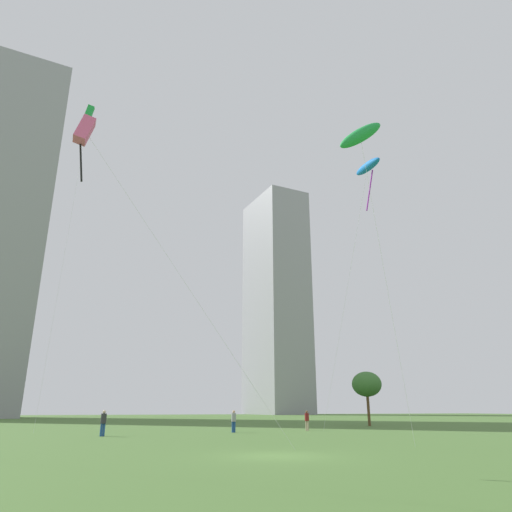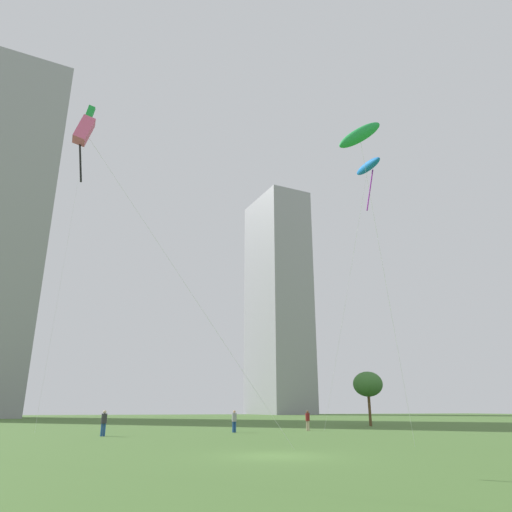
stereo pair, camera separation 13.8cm
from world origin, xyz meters
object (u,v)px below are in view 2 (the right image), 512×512
Objects in this scene: kite_flying_5 at (359,135)px; distant_highrise_1 at (278,300)px; park_tree_0 at (368,384)px; person_standing_2 at (104,421)px; kite_flying_4 at (90,115)px; kite_flying_2 at (368,167)px; person_standing_1 at (308,419)px; person_standing_0 at (234,420)px; kite_flying_3 at (84,132)px.

distant_highrise_1 is at bearing 69.67° from kite_flying_5.
park_tree_0 is at bearing -113.34° from distant_highrise_1.
kite_flying_4 is at bearing 100.08° from person_standing_2.
kite_flying_4 is at bearing 141.46° from kite_flying_2.
distant_highrise_1 reaches higher than kite_flying_2.
person_standing_1 is at bearing -15.50° from kite_flying_4.
park_tree_0 is (18.50, 8.97, 3.47)m from person_standing_0.
person_standing_2 is at bearing -65.74° from kite_flying_4.
person_standing_0 is 128.06m from distant_highrise_1.
park_tree_0 is at bearing -88.05° from person_standing_1.
kite_flying_5 reaches higher than park_tree_0.
person_standing_0 is 0.99× the size of person_standing_2.
person_standing_1 is 0.08× the size of kite_flying_2.
kite_flying_3 is 143.90m from distant_highrise_1.
person_standing_0 reaches higher than person_standing_1.
distant_highrise_1 is at bearing 58.77° from kite_flying_4.
kite_flying_2 is (17.78, -8.35, 18.95)m from person_standing_2.
person_standing_0 is at bearing -25.64° from kite_flying_4.
kite_flying_4 is 34.98m from kite_flying_5.
distant_highrise_1 is (49.43, 112.01, 37.57)m from person_standing_0.
person_standing_2 is at bearing 5.96° from person_standing_0.
kite_flying_3 is (-20.66, -5.00, -4.38)m from kite_flying_2.
kite_flying_4 is at bearing -176.34° from park_tree_0.
person_standing_2 reaches higher than person_standing_0.
kite_flying_3 is (-20.14, -16.49, 14.61)m from person_standing_1.
kite_flying_3 reaches higher than park_tree_0.
person_standing_0 is 25.03m from kite_flying_3.
distant_highrise_1 is at bearing -119.95° from person_standing_0.
person_standing_0 is 20.85m from park_tree_0.
kite_flying_3 is 2.82× the size of park_tree_0.
kite_flying_4 reaches higher than park_tree_0.
person_standing_2 is at bearing 77.81° from kite_flying_3.
kite_flying_4 is 5.50× the size of park_tree_0.
person_standing_2 is (-10.23, -2.19, 0.01)m from person_standing_0.
kite_flying_5 is at bearing 84.77° from person_standing_0.
distant_highrise_1 is at bearing 63.88° from kite_flying_3.
kite_flying_2 is 13.20m from kite_flying_5.
person_standing_1 is 0.05× the size of kite_flying_4.
person_standing_1 is 0.10× the size of kite_flying_5.
person_standing_2 is 31.89m from kite_flying_4.
kite_flying_5 is at bearing -116.96° from distant_highrise_1.
kite_flying_3 is at bearing -166.40° from kite_flying_2.
kite_flying_4 is (-21.86, 17.41, 11.35)m from kite_flying_2.
park_tree_0 is at bearing 3.66° from kite_flying_4.
kite_flying_3 is 0.21× the size of distant_highrise_1.
person_standing_2 is 25.49m from kite_flying_5.
kite_flying_2 is 130.84m from distant_highrise_1.
distant_highrise_1 is (42.40, 111.06, 37.59)m from person_standing_1.
kite_flying_5 is (-7.22, -9.99, -4.73)m from kite_flying_2.
distant_highrise_1 is (62.54, 127.55, 22.98)m from kite_flying_3.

